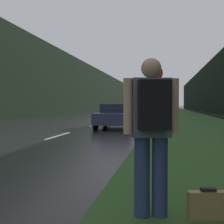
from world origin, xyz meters
name	(u,v)px	position (x,y,z in m)	size (l,w,h in m)	color
grass_verge	(181,115)	(6.49, 40.00, 0.01)	(6.00, 240.00, 0.02)	#2D5123
lane_stripe_c	(59,136)	(0.00, 12.34, 0.00)	(0.12, 3.00, 0.01)	silver
lane_stripe_d	(95,125)	(0.00, 19.34, 0.00)	(0.12, 3.00, 0.01)	silver
lane_stripe_e	(113,120)	(0.00, 26.34, 0.00)	(0.12, 3.00, 0.01)	silver
treeline_far_side	(80,88)	(-9.49, 50.00, 4.14)	(2.00, 140.00, 8.27)	black
treeline_near_side	(218,86)	(12.49, 50.00, 4.17)	(2.00, 140.00, 8.34)	black
stop_sign	(155,93)	(4.00, 12.69, 1.77)	(0.65, 0.07, 2.93)	slate
hitchhiker_with_backpack	(152,127)	(4.26, 3.36, 1.05)	(0.63, 0.49, 1.84)	navy
suitcase	(208,206)	(4.89, 3.40, 0.17)	(0.47, 0.21, 0.37)	olive
car_passing_near	(116,116)	(1.74, 16.90, 0.67)	(1.93, 4.22, 1.34)	#2D3856
delivery_truck	(143,103)	(-1.74, 88.91, 1.71)	(2.63, 7.95, 3.22)	black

